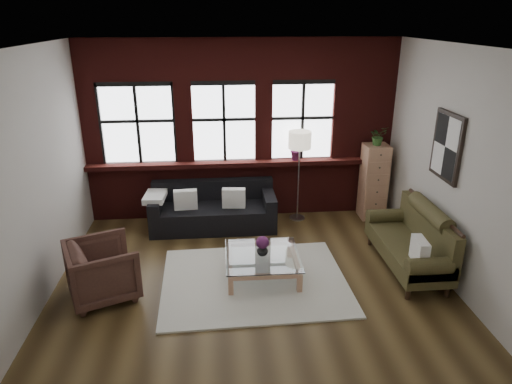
{
  "coord_description": "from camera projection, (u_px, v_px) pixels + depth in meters",
  "views": [
    {
      "loc": [
        -0.45,
        -5.52,
        3.54
      ],
      "look_at": [
        0.1,
        0.6,
        1.15
      ],
      "focal_mm": 32.0,
      "sensor_mm": 36.0,
      "label": 1
    }
  ],
  "objects": [
    {
      "name": "floor",
      "position": [
        253.0,
        283.0,
        6.45
      ],
      "size": [
        5.5,
        5.5,
        0.0
      ],
      "primitive_type": "plane",
      "color": "#3F2D17",
      "rests_on": "ground"
    },
    {
      "name": "ceiling",
      "position": [
        252.0,
        46.0,
        5.28
      ],
      "size": [
        5.5,
        5.5,
        0.0
      ],
      "primitive_type": "plane",
      "rotation": [
        3.14,
        0.0,
        0.0
      ],
      "color": "white",
      "rests_on": "ground"
    },
    {
      "name": "wall_back",
      "position": [
        241.0,
        131.0,
        8.19
      ],
      "size": [
        5.5,
        0.0,
        5.5
      ],
      "primitive_type": "plane",
      "rotation": [
        1.57,
        0.0,
        0.0
      ],
      "color": "beige",
      "rests_on": "ground"
    },
    {
      "name": "wall_front",
      "position": [
        279.0,
        282.0,
        3.54
      ],
      "size": [
        5.5,
        0.0,
        5.5
      ],
      "primitive_type": "plane",
      "rotation": [
        -1.57,
        0.0,
        0.0
      ],
      "color": "beige",
      "rests_on": "ground"
    },
    {
      "name": "wall_left",
      "position": [
        31.0,
        183.0,
        5.63
      ],
      "size": [
        0.0,
        5.0,
        5.0
      ],
      "primitive_type": "plane",
      "rotation": [
        1.57,
        0.0,
        1.57
      ],
      "color": "beige",
      "rests_on": "ground"
    },
    {
      "name": "wall_right",
      "position": [
        457.0,
        170.0,
        6.1
      ],
      "size": [
        0.0,
        5.0,
        5.0
      ],
      "primitive_type": "plane",
      "rotation": [
        1.57,
        0.0,
        -1.57
      ],
      "color": "beige",
      "rests_on": "ground"
    },
    {
      "name": "brick_backwall",
      "position": [
        241.0,
        131.0,
        8.13
      ],
      "size": [
        5.5,
        0.12,
        3.2
      ],
      "primitive_type": null,
      "color": "#4C1412",
      "rests_on": "floor"
    },
    {
      "name": "sill_ledge",
      "position": [
        242.0,
        163.0,
        8.25
      ],
      "size": [
        5.5,
        0.3,
        0.08
      ],
      "primitive_type": "cube",
      "color": "#4C1412",
      "rests_on": "brick_backwall"
    },
    {
      "name": "window_left",
      "position": [
        138.0,
        125.0,
        7.93
      ],
      "size": [
        1.38,
        0.1,
        1.5
      ],
      "primitive_type": null,
      "color": "black",
      "rests_on": "brick_backwall"
    },
    {
      "name": "window_mid",
      "position": [
        224.0,
        123.0,
        8.06
      ],
      "size": [
        1.38,
        0.1,
        1.5
      ],
      "primitive_type": null,
      "color": "black",
      "rests_on": "brick_backwall"
    },
    {
      "name": "window_right",
      "position": [
        302.0,
        122.0,
        8.18
      ],
      "size": [
        1.38,
        0.1,
        1.5
      ],
      "primitive_type": null,
      "color": "black",
      "rests_on": "brick_backwall"
    },
    {
      "name": "wall_poster",
      "position": [
        447.0,
        146.0,
        6.28
      ],
      "size": [
        0.05,
        0.74,
        0.94
      ],
      "primitive_type": null,
      "color": "black",
      "rests_on": "wall_right"
    },
    {
      "name": "shag_rug",
      "position": [
        254.0,
        281.0,
        6.48
      ],
      "size": [
        2.63,
        2.09,
        0.03
      ],
      "primitive_type": "cube",
      "rotation": [
        0.0,
        0.0,
        0.02
      ],
      "color": "beige",
      "rests_on": "floor"
    },
    {
      "name": "dark_sofa",
      "position": [
        213.0,
        207.0,
        8.02
      ],
      "size": [
        2.17,
        0.88,
        0.79
      ],
      "primitive_type": null,
      "color": "black",
      "rests_on": "floor"
    },
    {
      "name": "pillow_a",
      "position": [
        186.0,
        200.0,
        7.82
      ],
      "size": [
        0.41,
        0.17,
        0.34
      ],
      "primitive_type": "cube",
      "rotation": [
        0.0,
        0.0,
        0.06
      ],
      "color": "white",
      "rests_on": "dark_sofa"
    },
    {
      "name": "pillow_b",
      "position": [
        234.0,
        198.0,
        7.89
      ],
      "size": [
        0.41,
        0.18,
        0.34
      ],
      "primitive_type": "cube",
      "rotation": [
        0.0,
        0.0,
        -0.1
      ],
      "color": "white",
      "rests_on": "dark_sofa"
    },
    {
      "name": "vintage_settee",
      "position": [
        408.0,
        239.0,
        6.66
      ],
      "size": [
        0.8,
        1.8,
        0.96
      ],
      "primitive_type": null,
      "color": "#403A1D",
      "rests_on": "floor"
    },
    {
      "name": "pillow_settee",
      "position": [
        420.0,
        251.0,
        6.11
      ],
      "size": [
        0.17,
        0.39,
        0.34
      ],
      "primitive_type": "cube",
      "rotation": [
        0.0,
        0.0,
        -0.08
      ],
      "color": "white",
      "rests_on": "vintage_settee"
    },
    {
      "name": "armchair",
      "position": [
        103.0,
        270.0,
        6.02
      ],
      "size": [
        1.12,
        1.11,
        0.79
      ],
      "primitive_type": "imported",
      "rotation": [
        0.0,
        0.0,
        1.97
      ],
      "color": "#432921",
      "rests_on": "floor"
    },
    {
      "name": "coffee_table",
      "position": [
        262.0,
        266.0,
        6.57
      ],
      "size": [
        1.07,
        1.07,
        0.35
      ],
      "primitive_type": null,
      "rotation": [
        0.0,
        0.0,
        -0.01
      ],
      "color": "tan",
      "rests_on": "shag_rug"
    },
    {
      "name": "vase",
      "position": [
        262.0,
        250.0,
        6.47
      ],
      "size": [
        0.16,
        0.16,
        0.17
      ],
      "primitive_type": "imported",
      "rotation": [
        0.0,
        0.0,
        0.0
      ],
      "color": "#B2B2B2",
      "rests_on": "coffee_table"
    },
    {
      "name": "flowers",
      "position": [
        262.0,
        242.0,
        6.43
      ],
      "size": [
        0.18,
        0.18,
        0.18
      ],
      "primitive_type": "sphere",
      "color": "#66235E",
      "rests_on": "vase"
    },
    {
      "name": "drawer_chest",
      "position": [
        374.0,
        182.0,
        8.33
      ],
      "size": [
        0.43,
        0.43,
        1.39
      ],
      "primitive_type": "cube",
      "color": "tan",
      "rests_on": "floor"
    },
    {
      "name": "potted_plant_top",
      "position": [
        378.0,
        136.0,
        8.02
      ],
      "size": [
        0.37,
        0.34,
        0.33
      ],
      "primitive_type": "imported",
      "rotation": [
        0.0,
        0.0,
        0.31
      ],
      "color": "#2D5923",
      "rests_on": "drawer_chest"
    },
    {
      "name": "floor_lamp",
      "position": [
        299.0,
        173.0,
        8.17
      ],
      "size": [
        0.4,
        0.4,
        1.8
      ],
      "primitive_type": null,
      "color": "#A5A5A8",
      "rests_on": "floor"
    },
    {
      "name": "sill_plant",
      "position": [
        297.0,
        149.0,
        8.22
      ],
      "size": [
        0.27,
        0.25,
        0.4
      ],
      "primitive_type": "imported",
      "rotation": [
        0.0,
        0.0,
        0.37
      ],
      "color": "#66235E",
      "rests_on": "sill_ledge"
    }
  ]
}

